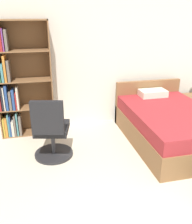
% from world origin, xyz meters
% --- Properties ---
extents(wall_back, '(9.00, 0.06, 2.60)m').
position_xyz_m(wall_back, '(0.00, 3.23, 1.30)').
color(wall_back, silver).
rests_on(wall_back, ground_plane).
extents(bookshelf, '(0.93, 0.33, 1.98)m').
position_xyz_m(bookshelf, '(-1.99, 3.01, 0.93)').
color(bookshelf, brown).
rests_on(bookshelf, ground_plane).
extents(bed, '(1.31, 1.99, 0.84)m').
position_xyz_m(bed, '(0.48, 2.16, 0.30)').
color(bed, brown).
rests_on(bed, ground_plane).
extents(office_chair, '(0.59, 0.66, 0.99)m').
position_xyz_m(office_chair, '(-1.48, 2.04, 0.43)').
color(office_chair, '#232326').
rests_on(office_chair, ground_plane).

